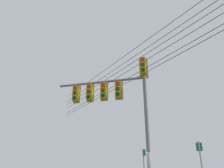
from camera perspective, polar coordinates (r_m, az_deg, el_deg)
The scene contains 2 objects.
signal_mast_assembly at distance 11.36m, azimuth 2.10°, elevation -3.21°, with size 5.15×1.10×7.35m.
overhead_wire_span at distance 12.54m, azimuth 5.58°, elevation 5.00°, with size 16.57×11.77×2.29m.
Camera 1 is at (1.53, -9.52, 1.91)m, focal length 34.20 mm.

